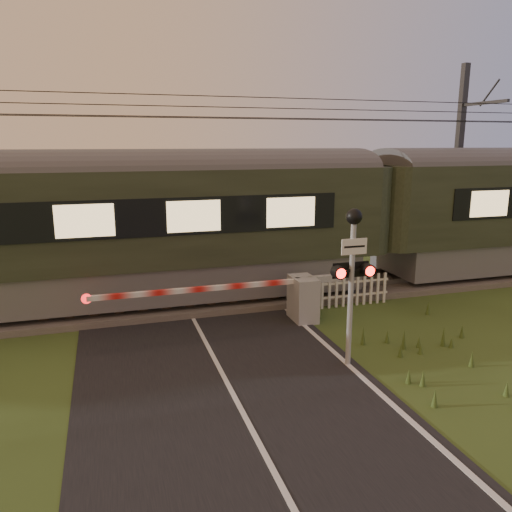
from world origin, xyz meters
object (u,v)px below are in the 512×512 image
object	(u,v)px
crossing_signal	(352,260)
catenary_mast	(459,162)
train	(369,215)
picket_fence	(344,291)
boom_gate	(294,297)

from	to	relation	value
crossing_signal	catenary_mast	distance (m)	11.80
catenary_mast	crossing_signal	bearing A→B (deg)	-138.19
train	catenary_mast	world-z (taller)	catenary_mast
train	picket_fence	bearing A→B (deg)	-133.93
train	boom_gate	xyz separation A→B (m)	(-3.69, -2.60, -1.74)
boom_gate	crossing_signal	xyz separation A→B (m)	(0.15, -2.95, 1.70)
boom_gate	train	bearing A→B (deg)	35.22
train	boom_gate	world-z (taller)	train
picket_fence	catenary_mast	world-z (taller)	catenary_mast
boom_gate	picket_fence	xyz separation A→B (m)	(1.87, 0.71, -0.21)
train	crossing_signal	world-z (taller)	train
crossing_signal	picket_fence	xyz separation A→B (m)	(1.72, 3.66, -1.91)
boom_gate	catenary_mast	bearing A→B (deg)	28.65
train	catenary_mast	xyz separation A→B (m)	(5.17, 2.23, 1.60)
picket_fence	train	bearing A→B (deg)	46.07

